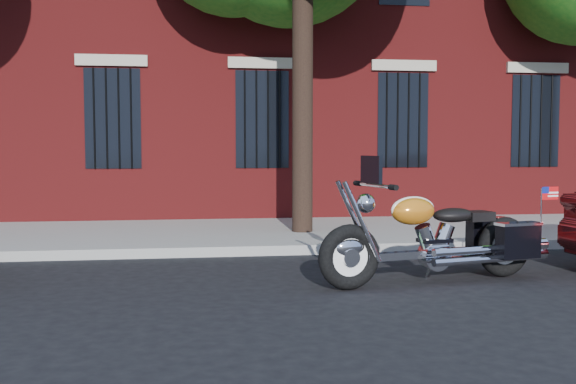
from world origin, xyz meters
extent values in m
plane|color=black|center=(0.00, 0.00, 0.00)|extent=(120.00, 120.00, 0.00)
cube|color=gray|center=(0.00, 1.38, 0.07)|extent=(40.00, 0.16, 0.15)
cube|color=gray|center=(0.00, 3.26, 0.07)|extent=(40.00, 3.60, 0.15)
cube|color=black|center=(0.00, 5.11, 2.20)|extent=(1.10, 0.14, 2.00)
cube|color=#B2A893|center=(0.00, 5.08, 3.35)|extent=(1.40, 0.20, 0.22)
cylinder|color=black|center=(0.00, 5.03, 2.20)|extent=(0.04, 0.04, 2.00)
cylinder|color=black|center=(0.50, 2.90, 2.50)|extent=(0.36, 0.36, 5.00)
torus|color=black|center=(0.40, -1.13, 0.38)|extent=(0.77, 0.33, 0.76)
torus|color=black|center=(2.49, -0.66, 0.38)|extent=(0.77, 0.33, 0.76)
cylinder|color=white|center=(0.40, -1.13, 0.38)|extent=(0.56, 0.19, 0.56)
cylinder|color=white|center=(2.49, -0.66, 0.38)|extent=(0.56, 0.19, 0.56)
ellipsoid|color=white|center=(0.40, -1.13, 0.50)|extent=(0.42, 0.23, 0.22)
ellipsoid|color=orange|center=(2.49, -0.66, 0.52)|extent=(0.42, 0.24, 0.22)
cube|color=white|center=(1.45, -0.90, 0.36)|extent=(1.68, 0.48, 0.09)
cylinder|color=white|center=(1.50, -0.88, 0.34)|extent=(0.40, 0.28, 0.36)
cylinder|color=white|center=(2.10, -0.96, 0.35)|extent=(1.40, 0.40, 0.10)
ellipsoid|color=orange|center=(1.21, -0.95, 0.88)|extent=(0.61, 0.44, 0.32)
ellipsoid|color=black|center=(1.76, -0.83, 0.81)|extent=(0.60, 0.43, 0.17)
cube|color=black|center=(2.40, -0.39, 0.51)|extent=(0.57, 0.29, 0.43)
cube|color=black|center=(2.52, -0.96, 0.51)|extent=(0.57, 0.29, 0.43)
cylinder|color=white|center=(0.71, -1.06, 1.19)|extent=(0.23, 0.87, 0.04)
sphere|color=white|center=(0.60, -1.08, 0.99)|extent=(0.27, 0.27, 0.23)
cube|color=black|center=(0.67, -1.07, 1.38)|extent=(0.14, 0.45, 0.32)
cube|color=red|center=(2.94, -0.91, 1.07)|extent=(0.25, 0.07, 0.16)
camera|label=1|loc=(-1.25, -8.18, 1.63)|focal=40.00mm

